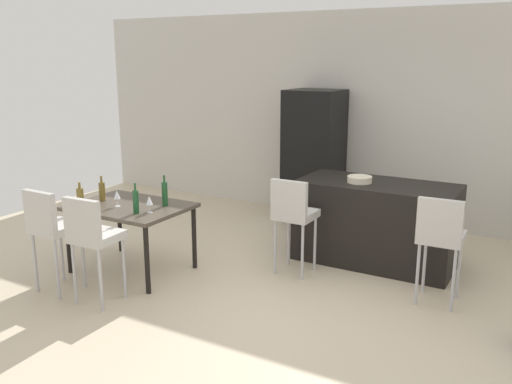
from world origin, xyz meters
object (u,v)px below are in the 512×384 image
at_px(kitchen_island, 376,223).
at_px(refrigerator, 314,156).
at_px(wine_bottle_corner, 136,202).
at_px(wine_bottle_left, 165,194).
at_px(fruit_bowl, 360,179).
at_px(wine_glass_far, 149,201).
at_px(dining_chair_far, 92,233).
at_px(bar_chair_middle, 441,234).
at_px(wine_bottle_right, 80,198).
at_px(dining_chair_near, 51,225).
at_px(wine_bottle_near, 102,191).
at_px(bar_chair_left, 293,211).
at_px(wine_glass_middle, 117,195).
at_px(dining_table, 130,211).

distance_m(kitchen_island, refrigerator, 1.83).
height_order(wine_bottle_corner, wine_bottle_left, wine_bottle_left).
bearing_deg(fruit_bowl, wine_glass_far, -135.61).
bearing_deg(dining_chair_far, bar_chair_middle, 29.60).
distance_m(bar_chair_middle, wine_bottle_right, 3.61).
bearing_deg(kitchen_island, dining_chair_near, -136.32).
distance_m(wine_bottle_near, fruit_bowl, 2.84).
bearing_deg(refrigerator, wine_bottle_near, -114.98).
bearing_deg(bar_chair_middle, fruit_bowl, 145.30).
height_order(bar_chair_left, dining_chair_far, same).
bearing_deg(fruit_bowl, bar_chair_left, -122.62).
distance_m(dining_chair_far, wine_bottle_near, 1.05).
height_order(wine_bottle_corner, wine_glass_middle, wine_bottle_corner).
distance_m(bar_chair_left, refrigerator, 2.10).
bearing_deg(wine_bottle_right, bar_chair_middle, 17.80).
distance_m(bar_chair_left, dining_chair_far, 2.04).
relative_size(kitchen_island, dining_table, 1.43).
height_order(kitchen_island, dining_table, kitchen_island).
distance_m(bar_chair_middle, fruit_bowl, 1.29).
bearing_deg(bar_chair_middle, wine_bottle_left, -167.22).
bearing_deg(bar_chair_middle, wine_bottle_near, -167.20).
xyz_separation_m(bar_chair_middle, wine_glass_middle, (-3.13, -0.88, 0.17)).
relative_size(dining_table, wine_bottle_left, 3.65).
height_order(dining_table, wine_glass_far, wine_glass_far).
bearing_deg(wine_bottle_corner, refrigerator, 78.12).
distance_m(dining_chair_near, wine_bottle_left, 1.17).
bearing_deg(kitchen_island, dining_table, -144.71).
relative_size(bar_chair_left, refrigerator, 0.57).
distance_m(dining_chair_far, wine_glass_far, 0.72).
xyz_separation_m(wine_bottle_left, wine_glass_far, (0.02, -0.28, -0.01)).
bearing_deg(dining_table, fruit_bowl, 36.46).
xyz_separation_m(kitchen_island, wine_glass_far, (-1.84, -1.68, 0.40)).
bearing_deg(refrigerator, kitchen_island, -42.50).
bearing_deg(refrigerator, dining_chair_near, -108.30).
bearing_deg(dining_table, refrigerator, 71.83).
bearing_deg(wine_bottle_near, bar_chair_middle, 12.80).
height_order(bar_chair_middle, wine_bottle_left, wine_bottle_left).
height_order(bar_chair_left, wine_bottle_corner, wine_bottle_corner).
bearing_deg(wine_bottle_near, dining_table, 1.45).
bearing_deg(dining_chair_far, wine_glass_middle, 116.41).
relative_size(wine_bottle_near, wine_bottle_left, 0.83).
xyz_separation_m(wine_bottle_near, refrigerator, (1.29, 2.77, 0.07)).
bearing_deg(wine_glass_far, refrigerator, 79.56).
bearing_deg(bar_chair_middle, wine_glass_far, -161.65).
bearing_deg(wine_bottle_right, dining_table, 41.34).
relative_size(dining_chair_near, wine_bottle_corner, 3.37).
bearing_deg(fruit_bowl, wine_bottle_near, -148.01).
relative_size(bar_chair_left, fruit_bowl, 3.85).
xyz_separation_m(kitchen_island, dining_chair_far, (-1.94, -2.37, 0.24)).
height_order(kitchen_island, dining_chair_near, dining_chair_near).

